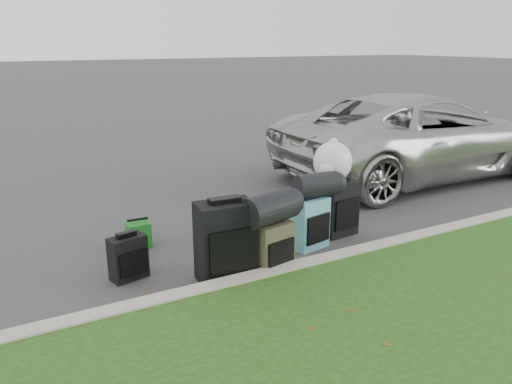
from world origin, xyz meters
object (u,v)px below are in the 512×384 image
tote_navy (256,223)px  suitcase_small_black (128,258)px  suitcase_large_black_right (339,208)px  suitcase_olive (272,248)px  suitcase_large_black_left (225,241)px  tote_green (139,235)px  suv (419,135)px  suitcase_teal (310,223)px

tote_navy → suitcase_small_black: bearing=-160.1°
suitcase_small_black → suitcase_large_black_right: bearing=-14.3°
suitcase_olive → tote_navy: bearing=59.9°
suitcase_large_black_left → tote_green: 1.34m
suitcase_small_black → suitcase_large_black_right: suitcase_large_black_right is taller
suitcase_large_black_left → suv: bearing=27.5°
suitcase_small_black → suitcase_olive: size_ratio=0.82×
suv → tote_navy: 4.06m
suitcase_large_black_left → tote_green: size_ratio=2.70×
tote_green → tote_navy: bearing=-10.3°
suitcase_olive → suitcase_large_black_right: size_ratio=0.81×
suv → tote_green: suv is taller
suitcase_large_black_right → tote_green: suitcase_large_black_right is taller
suitcase_large_black_left → suitcase_teal: bearing=16.3°
suitcase_large_black_left → suitcase_teal: (1.18, 0.25, -0.10)m
suitcase_large_black_left → tote_navy: 1.22m
suitcase_large_black_right → suitcase_olive: bearing=-163.0°
suv → suitcase_large_black_left: suv is taller
suv → suitcase_large_black_right: (-2.96, -1.60, -0.38)m
suitcase_large_black_right → tote_green: bearing=154.9°
suv → suitcase_large_black_right: suv is taller
tote_green → tote_navy: size_ratio=0.94×
suitcase_large_black_left → tote_green: suitcase_large_black_left is taller
suitcase_large_black_left → tote_green: bearing=118.2°
suitcase_small_black → suitcase_olive: suitcase_olive is taller
suv → tote_green: bearing=99.9°
suitcase_small_black → suitcase_large_black_left: (0.85, -0.47, 0.18)m
suv → tote_navy: bearing=107.7°
suitcase_olive → suitcase_large_black_right: bearing=12.5°
suitcase_olive → suitcase_large_black_left: bearing=157.1°
suitcase_large_black_left → tote_navy: bearing=50.7°
suv → suitcase_teal: 3.94m
suitcase_teal → suitcase_large_black_right: bearing=6.6°
suitcase_teal → suv: bearing=15.8°
suitcase_olive → suitcase_teal: size_ratio=0.92×
suitcase_olive → suitcase_teal: (0.70, 0.36, 0.02)m
suitcase_large_black_left → suitcase_large_black_right: bearing=18.0°
suitcase_teal → suitcase_small_black: bearing=162.8°
suv → suitcase_large_black_left: (-4.67, -2.03, -0.32)m
tote_navy → suitcase_large_black_left: bearing=-126.9°
suv → suitcase_large_black_right: bearing=119.4°
suv → tote_green: (-5.21, -0.83, -0.57)m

